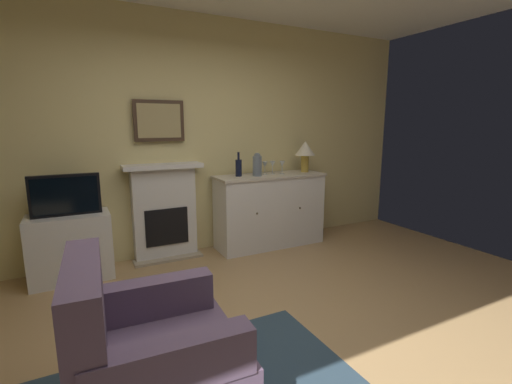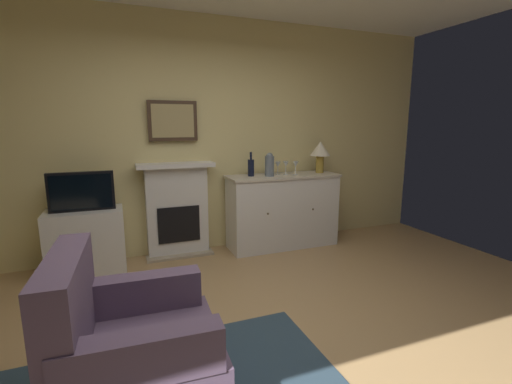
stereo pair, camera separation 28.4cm
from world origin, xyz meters
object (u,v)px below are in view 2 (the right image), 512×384
(wine_glass_center, at_px, (286,165))
(framed_picture, at_px, (173,121))
(table_lamp, at_px, (320,151))
(tv_set, at_px, (82,192))
(tv_cabinet, at_px, (86,241))
(fireplace_unit, at_px, (177,210))
(wine_glass_right, at_px, (296,165))
(vase_decorative, at_px, (270,165))
(armchair, at_px, (129,348))
(sideboard_cabinet, at_px, (283,211))
(wine_bottle, at_px, (251,167))
(wine_glass_left, at_px, (278,165))

(wine_glass_center, bearing_deg, framed_picture, 170.98)
(table_lamp, distance_m, tv_set, 2.80)
(wine_glass_center, height_order, tv_cabinet, wine_glass_center)
(fireplace_unit, distance_m, table_lamp, 1.93)
(wine_glass_right, bearing_deg, wine_glass_center, 155.38)
(vase_decorative, xyz_separation_m, armchair, (-1.70, -2.09, -0.68))
(fireplace_unit, bearing_deg, sideboard_cabinet, -7.85)
(sideboard_cabinet, xyz_separation_m, vase_decorative, (-0.21, -0.05, 0.60))
(wine_glass_right, bearing_deg, wine_bottle, 172.24)
(wine_glass_left, relative_size, tv_cabinet, 0.22)
(fireplace_unit, height_order, sideboard_cabinet, fireplace_unit)
(framed_picture, bearing_deg, tv_set, -166.69)
(sideboard_cabinet, height_order, wine_glass_right, wine_glass_right)
(armchair, bearing_deg, wine_glass_left, 49.39)
(fireplace_unit, bearing_deg, tv_set, -169.23)
(sideboard_cabinet, bearing_deg, framed_picture, 170.18)
(sideboard_cabinet, height_order, table_lamp, table_lamp)
(wine_bottle, bearing_deg, sideboard_cabinet, -5.29)
(wine_bottle, bearing_deg, wine_glass_center, -3.32)
(armchair, bearing_deg, tv_cabinet, 99.24)
(sideboard_cabinet, xyz_separation_m, armchair, (-1.91, -2.14, -0.08))
(wine_glass_center, bearing_deg, wine_bottle, 176.68)
(table_lamp, relative_size, tv_cabinet, 0.53)
(wine_glass_left, distance_m, tv_cabinet, 2.30)
(table_lamp, xyz_separation_m, wine_glass_center, (-0.48, 0.01, -0.16))
(fireplace_unit, distance_m, wine_glass_center, 1.42)
(table_lamp, height_order, wine_glass_right, table_lamp)
(framed_picture, relative_size, vase_decorative, 1.96)
(tv_set, xyz_separation_m, armchair, (0.35, -2.13, -0.48))
(fireplace_unit, xyz_separation_m, sideboard_cabinet, (1.29, -0.18, -0.09))
(fireplace_unit, bearing_deg, framed_picture, 90.00)
(framed_picture, distance_m, wine_bottle, 1.05)
(wine_glass_left, xyz_separation_m, vase_decorative, (-0.14, -0.06, 0.02))
(table_lamp, xyz_separation_m, wine_glass_right, (-0.37, -0.04, -0.16))
(fireplace_unit, relative_size, framed_picture, 2.00)
(framed_picture, relative_size, sideboard_cabinet, 0.39)
(sideboard_cabinet, xyz_separation_m, table_lamp, (0.52, 0.00, 0.74))
(fireplace_unit, distance_m, sideboard_cabinet, 1.30)
(fireplace_unit, height_order, wine_bottle, wine_bottle)
(wine_bottle, height_order, tv_set, wine_bottle)
(fireplace_unit, xyz_separation_m, table_lamp, (1.81, -0.18, 0.65))
(sideboard_cabinet, bearing_deg, wine_bottle, 174.71)
(fireplace_unit, distance_m, framed_picture, 1.02)
(tv_cabinet, height_order, tv_set, tv_set)
(fireplace_unit, height_order, wine_glass_left, fireplace_unit)
(armchair, bearing_deg, wine_glass_right, 45.52)
(table_lamp, distance_m, armchair, 3.34)
(framed_picture, height_order, vase_decorative, framed_picture)
(wine_glass_left, bearing_deg, fireplace_unit, 172.17)
(fireplace_unit, relative_size, vase_decorative, 3.91)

